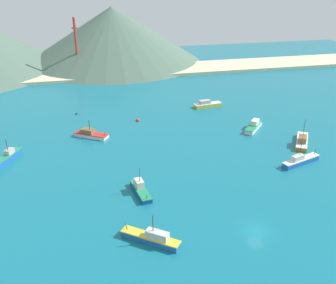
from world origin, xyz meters
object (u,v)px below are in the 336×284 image
Objects in this scene: fishing_boat_6 at (7,157)px; fishing_boat_10 at (254,126)px; fishing_boat_7 at (91,134)px; radio_tower at (76,46)px; buoy_0 at (76,114)px; fishing_boat_1 at (207,104)px; buoy_1 at (138,120)px; fishing_boat_12 at (152,238)px; fishing_boat_0 at (302,141)px; fishing_boat_13 at (140,189)px; fishing_boat_11 at (300,161)px.

fishing_boat_6 is 1.09× the size of fishing_boat_10.
fishing_boat_7 is 70.06m from radio_tower.
fishing_boat_6 is 14.02× the size of buoy_0.
radio_tower reaches higher than fishing_boat_6.
fishing_boat_7 is at bearing -157.03° from fishing_boat_1.
fishing_boat_7 is (-37.88, -16.05, -0.07)m from fishing_boat_1.
buoy_1 reaches higher than buoy_0.
fishing_boat_1 is 8.44× the size of buoy_1.
fishing_boat_7 is at bearing 98.64° from fishing_boat_12.
fishing_boat_6 reaches higher than buoy_0.
radio_tower is (-52.70, 86.59, 10.92)m from fishing_boat_0.
buoy_0 is (-10.35, 65.30, -0.74)m from fishing_boat_12.
buoy_0 is (-11.16, 49.82, -0.72)m from fishing_boat_13.
fishing_boat_13 reaches higher than buoy_1.
fishing_boat_11 is (45.41, -27.20, 0.09)m from fishing_boat_7.
buoy_1 is at bearing 28.76° from fishing_boat_6.
fishing_boat_7 is (-51.76, 17.41, -0.10)m from fishing_boat_0.
fishing_boat_13 is at bearing -75.77° from fishing_boat_7.
fishing_boat_11 is (64.94, -17.43, -0.02)m from fishing_boat_6.
buoy_1 is (-31.37, 35.86, -0.67)m from fishing_boat_11.
fishing_boat_10 is 12.91× the size of buoy_0.
fishing_boat_11 is 1.21× the size of fishing_boat_13.
fishing_boat_13 reaches higher than fishing_boat_1.
fishing_boat_0 is 45.85m from buoy_1.
fishing_boat_13 is at bearing -144.53° from fishing_boat_10.
radio_tower is at bearing 115.68° from fishing_boat_11.
fishing_boat_7 is 8.31× the size of buoy_1.
buoy_0 is (-47.56, 23.88, -0.72)m from fishing_boat_10.
fishing_boat_0 is 1.14× the size of fishing_boat_12.
fishing_boat_0 reaches higher than fishing_boat_12.
fishing_boat_13 is 40.18m from buoy_1.
fishing_boat_12 is at bearing -153.26° from fishing_boat_11.
radio_tower is (2.34, 50.41, 11.67)m from buoy_0.
fishing_boat_7 is (19.53, 9.78, -0.11)m from fishing_boat_6.
fishing_boat_6 is 81.85m from radio_tower.
fishing_boat_11 is at bearing -122.96° from fishing_boat_0.
fishing_boat_10 reaches higher than buoy_0.
fishing_boat_1 is at bearing 17.25° from buoy_1.
fishing_boat_6 is 1.02× the size of fishing_boat_7.
fishing_boat_7 is at bearing -89.22° from radio_tower.
fishing_boat_7 reaches higher than fishing_boat_10.
fishing_boat_7 is 47.05m from fishing_boat_12.
fishing_boat_12 reaches higher than fishing_boat_1.
fishing_boat_12 is 13.94× the size of buoy_0.
fishing_boat_7 is 1.07× the size of fishing_boat_10.
fishing_boat_1 is at bearing 24.22° from fishing_boat_6.
fishing_boat_1 is 43.91m from fishing_boat_11.
buoy_0 is at bearing 149.69° from buoy_1.
fishing_boat_13 is 101.21m from radio_tower.
radio_tower is at bearing 76.75° from fishing_boat_6.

